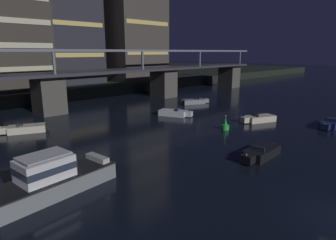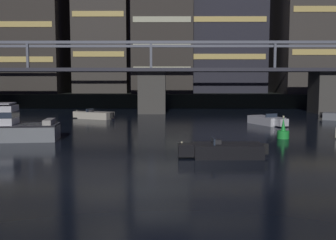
# 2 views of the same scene
# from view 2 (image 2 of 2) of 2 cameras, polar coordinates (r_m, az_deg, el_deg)

# --- Properties ---
(ground_plane) EXTENTS (400.00, 400.00, 0.00)m
(ground_plane) POSITION_cam_2_polar(r_m,az_deg,el_deg) (15.66, -8.85, -10.88)
(ground_plane) COLOR black
(far_riverbank) EXTENTS (240.00, 80.00, 2.20)m
(far_riverbank) POSITION_cam_2_polar(r_m,az_deg,el_deg) (101.91, -1.04, 3.88)
(far_riverbank) COLOR black
(far_riverbank) RESTS_ON ground
(river_bridge) EXTENTS (100.07, 6.40, 9.38)m
(river_bridge) POSITION_cam_2_polar(r_m,az_deg,el_deg) (53.87, -2.28, 5.43)
(river_bridge) COLOR #4C4944
(river_bridge) RESTS_ON ground
(tower_west_low) EXTENTS (12.02, 14.00, 28.37)m
(tower_west_low) POSITION_cam_2_polar(r_m,az_deg,el_deg) (76.39, -18.90, 14.32)
(tower_west_low) COLOR #38332D
(tower_west_low) RESTS_ON far_riverbank
(tower_west_tall) EXTENTS (9.27, 11.58, 33.38)m
(tower_west_tall) POSITION_cam_2_polar(r_m,az_deg,el_deg) (75.02, -9.24, 16.66)
(tower_west_tall) COLOR #423D38
(tower_west_tall) RESTS_ON far_riverbank
(tower_central) EXTENTS (10.01, 9.32, 20.27)m
(tower_central) POSITION_cam_2_polar(r_m,az_deg,el_deg) (69.25, -0.80, 12.17)
(tower_central) COLOR #38332D
(tower_central) RESTS_ON far_riverbank
(tower_east_tall) EXTENTS (13.27, 9.28, 31.47)m
(tower_east_tall) POSITION_cam_2_polar(r_m,az_deg,el_deg) (74.15, 8.35, 16.06)
(tower_east_tall) COLOR #282833
(tower_east_tall) RESTS_ON far_riverbank
(speedboat_near_right) EXTENTS (3.20, 5.03, 1.16)m
(speedboat_near_right) POSITION_cam_2_polar(r_m,az_deg,el_deg) (41.03, 14.03, -0.07)
(speedboat_near_right) COLOR silver
(speedboat_near_right) RESTS_ON ground
(speedboat_mid_left) EXTENTS (5.05, 3.18, 1.16)m
(speedboat_mid_left) POSITION_cam_2_polar(r_m,az_deg,el_deg) (46.65, -10.50, 0.69)
(speedboat_mid_left) COLOR beige
(speedboat_mid_left) RESTS_ON ground
(speedboat_far_left) EXTENTS (5.20, 1.87, 1.16)m
(speedboat_far_left) POSITION_cam_2_polar(r_m,az_deg,el_deg) (23.29, 8.00, -4.31)
(speedboat_far_left) COLOR black
(speedboat_far_left) RESTS_ON ground
(channel_buoy) EXTENTS (0.90, 0.90, 1.76)m
(channel_buoy) POSITION_cam_2_polar(r_m,az_deg,el_deg) (31.62, 16.16, -1.71)
(channel_buoy) COLOR green
(channel_buoy) RESTS_ON ground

